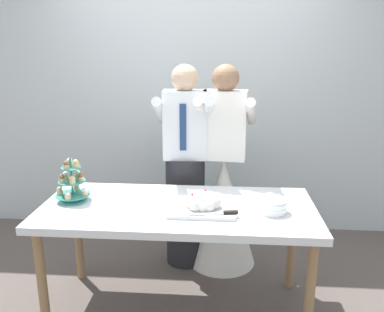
{
  "coord_description": "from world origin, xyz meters",
  "views": [
    {
      "loc": [
        0.28,
        -2.42,
        1.79
      ],
      "look_at": [
        0.08,
        0.15,
        1.07
      ],
      "focal_mm": 37.15,
      "sensor_mm": 36.0,
      "label": 1
    }
  ],
  "objects": [
    {
      "name": "rear_wall",
      "position": [
        0.0,
        1.4,
        1.45
      ],
      "size": [
        5.2,
        0.1,
        2.9
      ],
      "primitive_type": "cube",
      "color": "silver",
      "rests_on": "ground_plane"
    },
    {
      "name": "cupcake_stand",
      "position": [
        -0.72,
        0.03,
        0.89
      ],
      "size": [
        0.23,
        0.23,
        0.31
      ],
      "color": "teal",
      "rests_on": "dessert_table"
    },
    {
      "name": "plate_stack",
      "position": [
        0.6,
        -0.06,
        0.82
      ],
      "size": [
        0.19,
        0.19,
        0.09
      ],
      "color": "white",
      "rests_on": "dessert_table"
    },
    {
      "name": "main_cake_tray",
      "position": [
        0.17,
        -0.07,
        0.82
      ],
      "size": [
        0.43,
        0.31,
        0.12
      ],
      "color": "silver",
      "rests_on": "dessert_table"
    },
    {
      "name": "dessert_table",
      "position": [
        0.0,
        0.0,
        0.7
      ],
      "size": [
        1.8,
        0.8,
        0.78
      ],
      "color": "silver",
      "rests_on": "ground_plane"
    },
    {
      "name": "person_bride",
      "position": [
        0.3,
        0.66,
        0.58
      ],
      "size": [
        0.56,
        0.56,
        1.66
      ],
      "color": "white",
      "rests_on": "ground_plane"
    },
    {
      "name": "ground_plane",
      "position": [
        0.0,
        0.0,
        0.0
      ],
      "size": [
        8.0,
        8.0,
        0.0
      ],
      "primitive_type": "plane",
      "color": "#564C47"
    },
    {
      "name": "person_groom",
      "position": [
        -0.01,
        0.65,
        0.75
      ],
      "size": [
        0.48,
        0.51,
        1.66
      ],
      "color": "#232328",
      "rests_on": "ground_plane"
    }
  ]
}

